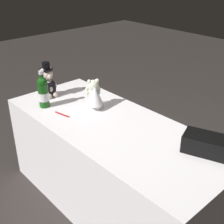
% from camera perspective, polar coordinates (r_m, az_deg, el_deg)
% --- Properties ---
extents(ground_plane, '(12.00, 12.00, 0.00)m').
position_cam_1_polar(ground_plane, '(2.68, -0.00, -16.71)').
color(ground_plane, '#2D2826').
extents(reception_table, '(1.84, 0.77, 0.77)m').
position_cam_1_polar(reception_table, '(2.43, -0.00, -10.18)').
color(reception_table, white).
rests_on(reception_table, ground_plane).
extents(teddy_bear_groom, '(0.14, 0.15, 0.31)m').
position_cam_1_polar(teddy_bear_groom, '(2.68, -12.01, 5.50)').
color(teddy_bear_groom, beige).
rests_on(teddy_bear_groom, reception_table).
extents(teddy_bear_bride, '(0.22, 0.20, 0.24)m').
position_cam_1_polar(teddy_bear_bride, '(2.42, -3.41, 3.08)').
color(teddy_bear_bride, white).
rests_on(teddy_bear_bride, reception_table).
extents(champagne_bottle, '(0.08, 0.08, 0.31)m').
position_cam_1_polar(champagne_bottle, '(2.49, -12.90, 3.77)').
color(champagne_bottle, '#144C12').
rests_on(champagne_bottle, reception_table).
extents(signing_pen, '(0.15, 0.04, 0.01)m').
position_cam_1_polar(signing_pen, '(2.37, -9.31, -0.50)').
color(signing_pen, maroon).
rests_on(signing_pen, reception_table).
extents(gift_case_black, '(0.31, 0.24, 0.11)m').
position_cam_1_polar(gift_case_black, '(1.97, 17.27, -5.80)').
color(gift_case_black, black).
rests_on(gift_case_black, reception_table).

